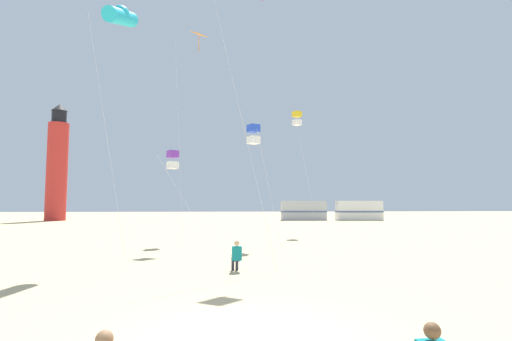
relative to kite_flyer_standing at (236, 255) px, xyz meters
name	(u,v)px	position (x,y,z in m)	size (l,w,h in m)	color
ground	(246,337)	(0.06, -7.12, -0.61)	(200.00, 200.00, 0.00)	#CCB584
kite_flyer_standing	(236,255)	(0.00, 0.00, 0.00)	(0.40, 0.54, 1.16)	#147F84
kite_box_blue	(253,134)	(1.13, 7.87, 5.97)	(2.03, 2.03, 7.17)	silver
kite_box_violet	(173,160)	(-3.82, 9.65, 4.62)	(2.94, 2.83, 5.81)	silver
kite_box_gold	(297,119)	(5.29, 16.64, 8.89)	(1.97, 1.95, 10.09)	silver
kite_diamond_orange	(197,45)	(-2.46, 10.26, 12.33)	(2.26, 2.32, 13.88)	silver
kite_tube_cyan	(121,16)	(-5.24, 2.60, 10.40)	(2.05, 2.57, 11.71)	silver
lighthouse_distant	(57,166)	(-24.95, 42.57, 7.22)	(2.80, 2.80, 16.80)	red
rv_van_silver	(303,211)	(10.51, 41.45, 0.78)	(6.49, 2.49, 2.80)	#B7BABF
rv_van_white	(359,211)	(18.37, 40.35, 0.78)	(6.52, 2.57, 2.80)	white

